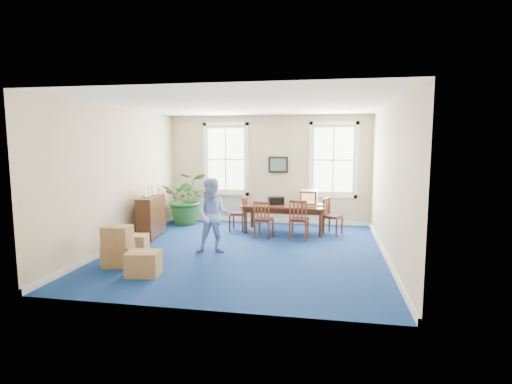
% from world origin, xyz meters
% --- Properties ---
extents(floor, '(6.50, 6.50, 0.00)m').
position_xyz_m(floor, '(0.00, 0.00, 0.00)').
color(floor, navy).
rests_on(floor, ground).
extents(ceiling, '(6.50, 6.50, 0.00)m').
position_xyz_m(ceiling, '(0.00, 0.00, 3.20)').
color(ceiling, white).
rests_on(ceiling, ground).
extents(wall_back, '(6.50, 0.00, 6.50)m').
position_xyz_m(wall_back, '(0.00, 3.25, 1.60)').
color(wall_back, '#BBAB8D').
rests_on(wall_back, ground).
extents(wall_front, '(6.50, 0.00, 6.50)m').
position_xyz_m(wall_front, '(0.00, -3.25, 1.60)').
color(wall_front, '#BBAB8D').
rests_on(wall_front, ground).
extents(wall_left, '(0.00, 6.50, 6.50)m').
position_xyz_m(wall_left, '(-3.00, 0.00, 1.60)').
color(wall_left, '#BBAB8D').
rests_on(wall_left, ground).
extents(wall_right, '(0.00, 6.50, 6.50)m').
position_xyz_m(wall_right, '(3.00, 0.00, 1.60)').
color(wall_right, '#BBAB8D').
rests_on(wall_right, ground).
extents(baseboard_back, '(6.00, 0.04, 0.12)m').
position_xyz_m(baseboard_back, '(0.00, 3.22, 0.06)').
color(baseboard_back, white).
rests_on(baseboard_back, ground).
extents(baseboard_left, '(0.04, 6.50, 0.12)m').
position_xyz_m(baseboard_left, '(-2.97, 0.00, 0.06)').
color(baseboard_left, white).
rests_on(baseboard_left, ground).
extents(baseboard_right, '(0.04, 6.50, 0.12)m').
position_xyz_m(baseboard_right, '(2.97, 0.00, 0.06)').
color(baseboard_right, white).
rests_on(baseboard_right, ground).
extents(window_left, '(1.40, 0.12, 2.20)m').
position_xyz_m(window_left, '(-1.30, 3.23, 1.90)').
color(window_left, white).
rests_on(window_left, ground).
extents(window_right, '(1.40, 0.12, 2.20)m').
position_xyz_m(window_right, '(1.90, 3.23, 1.90)').
color(window_right, white).
rests_on(window_right, ground).
extents(wall_picture, '(0.58, 0.06, 0.48)m').
position_xyz_m(wall_picture, '(0.30, 3.20, 1.75)').
color(wall_picture, black).
rests_on(wall_picture, ground).
extents(conference_table, '(2.22, 1.08, 0.74)m').
position_xyz_m(conference_table, '(0.63, 2.01, 0.37)').
color(conference_table, '#3C2011').
rests_on(conference_table, ground).
extents(crt_tv, '(0.47, 0.51, 0.40)m').
position_xyz_m(crt_tv, '(1.27, 2.06, 0.94)').
color(crt_tv, '#B7B7BC').
rests_on(crt_tv, conference_table).
extents(game_console, '(0.16, 0.20, 0.05)m').
position_xyz_m(game_console, '(1.57, 2.01, 0.77)').
color(game_console, white).
rests_on(game_console, conference_table).
extents(equipment_bag, '(0.48, 0.39, 0.21)m').
position_xyz_m(equipment_bag, '(0.38, 2.06, 0.85)').
color(equipment_bag, black).
rests_on(equipment_bag, conference_table).
extents(chair_near_left, '(0.49, 0.49, 0.95)m').
position_xyz_m(chair_near_left, '(0.18, 1.27, 0.47)').
color(chair_near_left, maroon).
rests_on(chair_near_left, ground).
extents(chair_near_right, '(0.49, 0.49, 1.01)m').
position_xyz_m(chair_near_right, '(1.07, 1.27, 0.50)').
color(chair_near_right, maroon).
rests_on(chair_near_right, ground).
extents(chair_end_left, '(0.45, 0.45, 0.94)m').
position_xyz_m(chair_end_left, '(-0.66, 2.01, 0.47)').
color(chair_end_left, maroon).
rests_on(chair_end_left, ground).
extents(chair_end_right, '(0.56, 0.56, 0.94)m').
position_xyz_m(chair_end_right, '(1.91, 2.01, 0.47)').
color(chair_end_right, maroon).
rests_on(chair_end_right, ground).
extents(man, '(0.91, 0.77, 1.64)m').
position_xyz_m(man, '(-0.68, -0.28, 0.82)').
color(man, '#85A3EA').
rests_on(man, ground).
extents(credenza, '(0.54, 1.33, 1.02)m').
position_xyz_m(credenza, '(-2.65, 0.82, 0.51)').
color(credenza, '#3C2011').
rests_on(credenza, ground).
extents(brochure_rack, '(0.28, 0.64, 0.28)m').
position_xyz_m(brochure_rack, '(-2.63, 0.82, 1.16)').
color(brochure_rack, '#99999E').
rests_on(brochure_rack, credenza).
extents(potted_plant, '(1.64, 1.52, 1.54)m').
position_xyz_m(potted_plant, '(-2.33, 2.59, 0.77)').
color(potted_plant, '#1D551F').
rests_on(potted_plant, ground).
extents(cardboard_boxes, '(1.65, 1.65, 0.84)m').
position_xyz_m(cardboard_boxes, '(-2.04, -1.44, 0.42)').
color(cardboard_boxes, olive).
rests_on(cardboard_boxes, ground).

